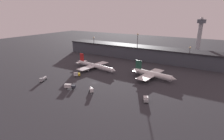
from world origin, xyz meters
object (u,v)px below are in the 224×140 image
(service_vehicle_2, at_px, (43,79))
(service_vehicle_3, at_px, (77,74))
(service_vehicle_4, at_px, (146,99))
(control_tower, at_px, (200,35))
(airplane_0, at_px, (95,66))
(service_vehicle_0, at_px, (69,86))
(airplane_1, at_px, (152,74))
(service_vehicle_1, at_px, (91,90))

(service_vehicle_2, bearing_deg, service_vehicle_3, 122.00)
(service_vehicle_4, distance_m, control_tower, 133.38)
(airplane_0, relative_size, service_vehicle_3, 9.36)
(control_tower, bearing_deg, service_vehicle_0, -114.41)
(airplane_1, height_order, service_vehicle_0, airplane_1)
(airplane_0, bearing_deg, service_vehicle_0, -67.28)
(service_vehicle_1, distance_m, service_vehicle_2, 43.10)
(airplane_1, xyz_separation_m, service_vehicle_0, (-41.46, -47.46, -1.67))
(airplane_1, xyz_separation_m, service_vehicle_1, (-25.42, -44.38, -1.79))
(airplane_0, relative_size, service_vehicle_4, 9.13)
(service_vehicle_0, bearing_deg, control_tower, 44.73)
(airplane_0, xyz_separation_m, airplane_1, (52.88, 3.24, 0.39))
(service_vehicle_2, distance_m, control_tower, 167.76)
(airplane_1, distance_m, service_vehicle_0, 63.04)
(airplane_0, bearing_deg, airplane_1, 11.74)
(service_vehicle_1, height_order, service_vehicle_4, service_vehicle_1)
(airplane_1, relative_size, control_tower, 0.85)
(service_vehicle_1, relative_size, control_tower, 0.11)
(service_vehicle_4, bearing_deg, airplane_0, -144.22)
(service_vehicle_3, height_order, service_vehicle_4, service_vehicle_3)
(service_vehicle_0, xyz_separation_m, service_vehicle_2, (-26.97, 0.13, -0.09))
(airplane_0, relative_size, service_vehicle_2, 6.27)
(airplane_1, bearing_deg, service_vehicle_3, -145.03)
(airplane_1, relative_size, service_vehicle_1, 7.73)
(service_vehicle_0, xyz_separation_m, service_vehicle_1, (16.04, 3.08, -0.12))
(airplane_0, height_order, service_vehicle_3, airplane_0)
(service_vehicle_2, height_order, service_vehicle_4, service_vehicle_2)
(airplane_1, height_order, service_vehicle_3, airplane_1)
(service_vehicle_3, xyz_separation_m, control_tower, (75.23, 118.88, 24.32))
(control_tower, bearing_deg, airplane_1, -103.34)
(service_vehicle_4, bearing_deg, service_vehicle_0, -104.72)
(service_vehicle_1, relative_size, service_vehicle_4, 0.94)
(service_vehicle_0, distance_m, service_vehicle_1, 16.33)
(service_vehicle_1, relative_size, service_vehicle_2, 0.65)
(service_vehicle_3, distance_m, service_vehicle_4, 63.87)
(control_tower, bearing_deg, airplane_0, -128.11)
(airplane_1, xyz_separation_m, service_vehicle_4, (9.38, -38.54, -1.88))
(airplane_0, xyz_separation_m, service_vehicle_1, (27.46, -41.14, -1.40))
(airplane_1, height_order, service_vehicle_1, airplane_1)
(airplane_0, distance_m, service_vehicle_4, 71.59)
(service_vehicle_4, bearing_deg, airplane_1, 169.00)
(service_vehicle_0, height_order, service_vehicle_4, service_vehicle_0)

